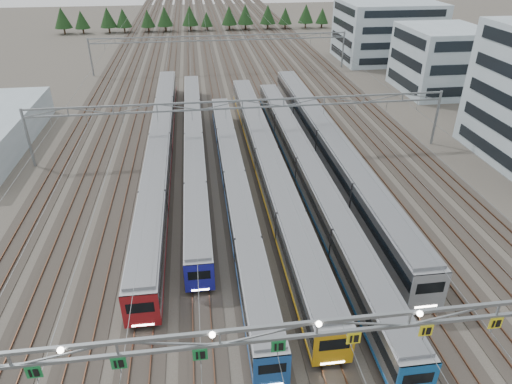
{
  "coord_description": "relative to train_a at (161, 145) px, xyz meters",
  "views": [
    {
      "loc": [
        -6.0,
        -18.28,
        27.02
      ],
      "look_at": [
        -0.47,
        22.88,
        3.5
      ],
      "focal_mm": 32.0,
      "sensor_mm": 36.0,
      "label": 1
    }
  ],
  "objects": [
    {
      "name": "track_bed",
      "position": [
        11.25,
        60.08,
        -0.63
      ],
      "size": [
        54.0,
        260.0,
        5.42
      ],
      "color": "#2D2823",
      "rests_on": "ground"
    },
    {
      "name": "train_a",
      "position": [
        0.0,
        0.0,
        0.0
      ],
      "size": [
        2.87,
        63.66,
        3.74
      ],
      "color": "black",
      "rests_on": "ground"
    },
    {
      "name": "train_b",
      "position": [
        4.5,
        0.51,
        -0.2
      ],
      "size": [
        2.57,
        57.68,
        3.34
      ],
      "color": "black",
      "rests_on": "ground"
    },
    {
      "name": "train_c",
      "position": [
        9.0,
        -11.7,
        -0.21
      ],
      "size": [
        2.55,
        53.33,
        3.32
      ],
      "color": "black",
      "rests_on": "ground"
    },
    {
      "name": "train_d",
      "position": [
        13.5,
        -6.86,
        0.06
      ],
      "size": [
        2.96,
        60.77,
        3.86
      ],
      "color": "black",
      "rests_on": "ground"
    },
    {
      "name": "train_e",
      "position": [
        18.0,
        -9.84,
        -0.05
      ],
      "size": [
        2.8,
        61.36,
        3.64
      ],
      "color": "black",
      "rests_on": "ground"
    },
    {
      "name": "train_f",
      "position": [
        22.5,
        -2.75,
        0.2
      ],
      "size": [
        3.18,
        60.28,
        4.14
      ],
      "color": "black",
      "rests_on": "ground"
    },
    {
      "name": "gantry_near",
      "position": [
        11.2,
        -40.04,
        4.96
      ],
      "size": [
        56.36,
        0.61,
        8.08
      ],
      "color": "gray",
      "rests_on": "ground"
    },
    {
      "name": "gantry_mid",
      "position": [
        11.25,
        0.08,
        4.27
      ],
      "size": [
        56.36,
        0.36,
        8.0
      ],
      "color": "gray",
      "rests_on": "ground"
    },
    {
      "name": "gantry_far",
      "position": [
        11.25,
        45.08,
        4.27
      ],
      "size": [
        56.36,
        0.36,
        8.0
      ],
      "color": "gray",
      "rests_on": "ground"
    },
    {
      "name": "depot_bldg_mid",
      "position": [
        52.16,
        24.95,
        3.88
      ],
      "size": [
        14.0,
        16.0,
        12.01
      ],
      "primitive_type": "cube",
      "color": "#95A9B2",
      "rests_on": "ground"
    },
    {
      "name": "depot_bldg_north",
      "position": [
        51.65,
        51.01,
        4.61
      ],
      "size": [
        22.0,
        18.0,
        13.45
      ],
      "primitive_type": "cube",
      "color": "#95A9B2",
      "rests_on": "ground"
    },
    {
      "name": "treeline",
      "position": [
        13.5,
        95.82,
        2.11
      ],
      "size": [
        100.1,
        5.6,
        7.02
      ],
      "color": "#332114",
      "rests_on": "ground"
    }
  ]
}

